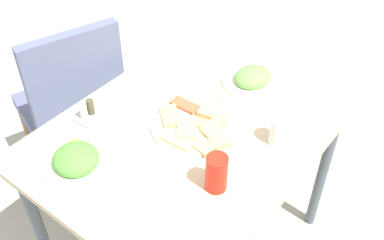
{
  "coord_description": "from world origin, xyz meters",
  "views": [
    {
      "loc": [
        -0.91,
        -0.72,
        1.79
      ],
      "look_at": [
        0.0,
        -0.0,
        0.77
      ],
      "focal_mm": 42.98,
      "sensor_mm": 36.0,
      "label": 1
    }
  ],
  "objects_px": {
    "salad_plate_rice": "(76,160)",
    "spoon": "(177,240)",
    "dining_chair": "(74,101)",
    "soda_can": "(217,173)",
    "condiment_caddy": "(88,113)",
    "salad_plate_greens": "(253,78)",
    "drinking_glass": "(279,131)",
    "dining_table": "(191,145)",
    "pide_platter": "(194,124)"
  },
  "relations": [
    {
      "from": "salad_plate_greens",
      "to": "dining_chair",
      "type": "bearing_deg",
      "value": 115.57
    },
    {
      "from": "dining_chair",
      "to": "drinking_glass",
      "type": "distance_m",
      "value": 0.98
    },
    {
      "from": "soda_can",
      "to": "drinking_glass",
      "type": "relative_size",
      "value": 1.31
    },
    {
      "from": "dining_table",
      "to": "salad_plate_rice",
      "type": "xyz_separation_m",
      "value": [
        -0.36,
        0.17,
        0.11
      ]
    },
    {
      "from": "salad_plate_greens",
      "to": "condiment_caddy",
      "type": "height_order",
      "value": "condiment_caddy"
    },
    {
      "from": "salad_plate_greens",
      "to": "soda_can",
      "type": "distance_m",
      "value": 0.54
    },
    {
      "from": "spoon",
      "to": "condiment_caddy",
      "type": "xyz_separation_m",
      "value": [
        0.2,
        0.56,
        0.02
      ]
    },
    {
      "from": "dining_table",
      "to": "spoon",
      "type": "bearing_deg",
      "value": -146.48
    },
    {
      "from": "pide_platter",
      "to": "spoon",
      "type": "bearing_deg",
      "value": -148.07
    },
    {
      "from": "dining_chair",
      "to": "salad_plate_greens",
      "type": "relative_size",
      "value": 3.9
    },
    {
      "from": "pide_platter",
      "to": "soda_can",
      "type": "xyz_separation_m",
      "value": [
        -0.17,
        -0.21,
        0.05
      ]
    },
    {
      "from": "dining_table",
      "to": "soda_can",
      "type": "bearing_deg",
      "value": -126.13
    },
    {
      "from": "drinking_glass",
      "to": "condiment_caddy",
      "type": "bearing_deg",
      "value": 117.68
    },
    {
      "from": "soda_can",
      "to": "condiment_caddy",
      "type": "distance_m",
      "value": 0.53
    },
    {
      "from": "pide_platter",
      "to": "salad_plate_greens",
      "type": "xyz_separation_m",
      "value": [
        0.33,
        -0.02,
        0.01
      ]
    },
    {
      "from": "drinking_glass",
      "to": "salad_plate_rice",
      "type": "bearing_deg",
      "value": 137.4
    },
    {
      "from": "pide_platter",
      "to": "condiment_caddy",
      "type": "distance_m",
      "value": 0.37
    },
    {
      "from": "drinking_glass",
      "to": "condiment_caddy",
      "type": "height_order",
      "value": "drinking_glass"
    },
    {
      "from": "salad_plate_rice",
      "to": "soda_can",
      "type": "bearing_deg",
      "value": -63.66
    },
    {
      "from": "dining_table",
      "to": "soda_can",
      "type": "height_order",
      "value": "soda_can"
    },
    {
      "from": "spoon",
      "to": "condiment_caddy",
      "type": "bearing_deg",
      "value": 62.26
    },
    {
      "from": "pide_platter",
      "to": "salad_plate_greens",
      "type": "height_order",
      "value": "salad_plate_greens"
    },
    {
      "from": "salad_plate_greens",
      "to": "salad_plate_rice",
      "type": "distance_m",
      "value": 0.73
    },
    {
      "from": "salad_plate_rice",
      "to": "spoon",
      "type": "distance_m",
      "value": 0.42
    },
    {
      "from": "dining_chair",
      "to": "soda_can",
      "type": "relative_size",
      "value": 7.45
    },
    {
      "from": "dining_chair",
      "to": "salad_plate_greens",
      "type": "xyz_separation_m",
      "value": [
        0.33,
        -0.7,
        0.25
      ]
    },
    {
      "from": "pide_platter",
      "to": "salad_plate_greens",
      "type": "relative_size",
      "value": 1.33
    },
    {
      "from": "pide_platter",
      "to": "salad_plate_rice",
      "type": "bearing_deg",
      "value": 153.89
    },
    {
      "from": "dining_chair",
      "to": "condiment_caddy",
      "type": "height_order",
      "value": "dining_chair"
    },
    {
      "from": "dining_chair",
      "to": "salad_plate_rice",
      "type": "height_order",
      "value": "dining_chair"
    },
    {
      "from": "soda_can",
      "to": "dining_chair",
      "type": "bearing_deg",
      "value": 79.07
    },
    {
      "from": "dining_chair",
      "to": "spoon",
      "type": "xyz_separation_m",
      "value": [
        -0.39,
        -0.92,
        0.23
      ]
    },
    {
      "from": "dining_table",
      "to": "pide_platter",
      "type": "distance_m",
      "value": 0.1
    },
    {
      "from": "salad_plate_greens",
      "to": "condiment_caddy",
      "type": "distance_m",
      "value": 0.63
    },
    {
      "from": "dining_chair",
      "to": "spoon",
      "type": "bearing_deg",
      "value": -113.01
    },
    {
      "from": "dining_chair",
      "to": "soda_can",
      "type": "xyz_separation_m",
      "value": [
        -0.17,
        -0.89,
        0.29
      ]
    },
    {
      "from": "dining_chair",
      "to": "drinking_glass",
      "type": "bearing_deg",
      "value": -83.24
    },
    {
      "from": "salad_plate_rice",
      "to": "condiment_caddy",
      "type": "distance_m",
      "value": 0.22
    },
    {
      "from": "salad_plate_greens",
      "to": "salad_plate_rice",
      "type": "relative_size",
      "value": 1.11
    },
    {
      "from": "salad_plate_greens",
      "to": "drinking_glass",
      "type": "bearing_deg",
      "value": -132.89
    },
    {
      "from": "dining_table",
      "to": "dining_chair",
      "type": "height_order",
      "value": "dining_chair"
    },
    {
      "from": "dining_chair",
      "to": "dining_table",
      "type": "bearing_deg",
      "value": -90.73
    },
    {
      "from": "soda_can",
      "to": "condiment_caddy",
      "type": "relative_size",
      "value": 1.25
    },
    {
      "from": "dining_table",
      "to": "condiment_caddy",
      "type": "bearing_deg",
      "value": 120.78
    },
    {
      "from": "dining_table",
      "to": "soda_can",
      "type": "xyz_separation_m",
      "value": [
        -0.16,
        -0.22,
        0.15
      ]
    },
    {
      "from": "salad_plate_greens",
      "to": "condiment_caddy",
      "type": "relative_size",
      "value": 2.38
    },
    {
      "from": "spoon",
      "to": "condiment_caddy",
      "type": "height_order",
      "value": "condiment_caddy"
    },
    {
      "from": "dining_chair",
      "to": "spoon",
      "type": "relative_size",
      "value": 4.7
    },
    {
      "from": "pide_platter",
      "to": "salad_plate_rice",
      "type": "relative_size",
      "value": 1.48
    },
    {
      "from": "salad_plate_rice",
      "to": "drinking_glass",
      "type": "relative_size",
      "value": 2.25
    }
  ]
}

